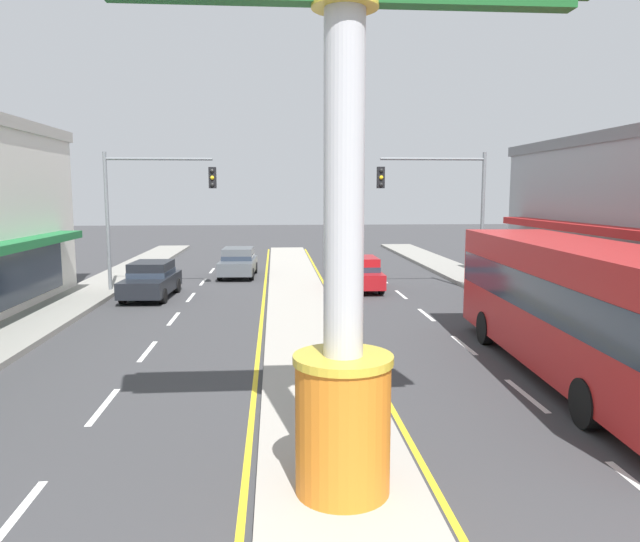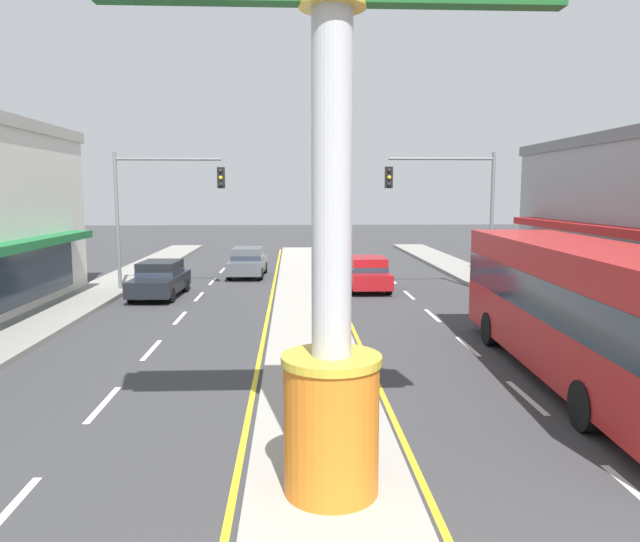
# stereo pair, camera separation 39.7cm
# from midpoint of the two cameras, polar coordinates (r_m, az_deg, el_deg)

# --- Properties ---
(median_strip) EXTENTS (2.52, 52.00, 0.14)m
(median_strip) POSITION_cam_midpoint_polar(r_m,az_deg,el_deg) (21.62, -0.67, -4.19)
(median_strip) COLOR #A39E93
(median_strip) RESTS_ON ground
(sidewalk_left) EXTENTS (2.45, 60.00, 0.18)m
(sidewalk_left) POSITION_cam_midpoint_polar(r_m,az_deg,el_deg) (21.35, -25.74, -5.04)
(sidewalk_left) COLOR gray
(sidewalk_left) RESTS_ON ground
(sidewalk_right) EXTENTS (2.45, 60.00, 0.18)m
(sidewalk_right) POSITION_cam_midpoint_polar(r_m,az_deg,el_deg) (21.98, 24.02, -4.61)
(sidewalk_right) COLOR gray
(sidewalk_right) RESTS_ON ground
(lane_markings) EXTENTS (9.26, 52.00, 0.01)m
(lane_markings) POSITION_cam_midpoint_polar(r_m,az_deg,el_deg) (20.32, -0.54, -5.14)
(lane_markings) COLOR silver
(lane_markings) RESTS_ON ground
(district_sign) EXTENTS (6.72, 1.43, 8.50)m
(district_sign) POSITION_cam_midpoint_polar(r_m,az_deg,el_deg) (8.21, 2.53, 6.03)
(district_sign) COLOR orange
(district_sign) RESTS_ON median_strip
(traffic_light_left_side) EXTENTS (4.86, 0.46, 6.20)m
(traffic_light_left_side) POSITION_cam_midpoint_polar(r_m,az_deg,el_deg) (27.44, -14.91, 6.82)
(traffic_light_left_side) COLOR slate
(traffic_light_left_side) RESTS_ON ground
(traffic_light_right_side) EXTENTS (4.86, 0.46, 6.20)m
(traffic_light_right_side) POSITION_cam_midpoint_polar(r_m,az_deg,el_deg) (26.94, 12.98, 6.87)
(traffic_light_right_side) COLOR slate
(traffic_light_right_side) RESTS_ON ground
(sedan_near_right_lane) EXTENTS (1.85, 4.31, 1.53)m
(sedan_near_right_lane) POSITION_cam_midpoint_polar(r_m,az_deg,el_deg) (27.52, 4.95, -0.18)
(sedan_near_right_lane) COLOR maroon
(sedan_near_right_lane) RESTS_ON ground
(bus_far_right_lane) EXTENTS (3.07, 11.31, 3.26)m
(bus_far_right_lane) POSITION_cam_midpoint_polar(r_m,az_deg,el_deg) (15.29, 24.45, -2.90)
(bus_far_right_lane) COLOR #B21E1E
(bus_far_right_lane) RESTS_ON ground
(sedan_near_left_lane) EXTENTS (1.95, 4.36, 1.53)m
(sedan_near_left_lane) POSITION_cam_midpoint_polar(r_m,az_deg,el_deg) (32.10, -6.55, 0.89)
(sedan_near_left_lane) COLOR #4C5156
(sedan_near_left_lane) RESTS_ON ground
(sedan_mid_left_lane) EXTENTS (1.99, 4.38, 1.53)m
(sedan_mid_left_lane) POSITION_cam_midpoint_polar(r_m,az_deg,el_deg) (26.43, -14.60, -0.71)
(sedan_mid_left_lane) COLOR black
(sedan_mid_left_lane) RESTS_ON ground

